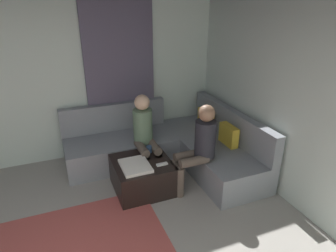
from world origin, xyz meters
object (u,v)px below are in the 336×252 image
at_px(sectional_couch, 172,146).
at_px(game_remote, 162,164).
at_px(person_on_couch_back, 198,145).
at_px(coffee_mug, 149,149).
at_px(person_on_couch_side, 145,133).
at_px(ottoman, 142,175).

bearing_deg(sectional_couch, game_remote, -31.82).
bearing_deg(game_remote, person_on_couch_back, 81.37).
distance_m(sectional_couch, person_on_couch_back, 0.86).
xyz_separation_m(sectional_couch, game_remote, (0.70, -0.43, 0.15)).
bearing_deg(game_remote, coffee_mug, -174.29).
bearing_deg(person_on_couch_back, coffee_mug, 48.07).
xyz_separation_m(game_remote, person_on_couch_side, (-0.55, -0.05, 0.23)).
relative_size(sectional_couch, person_on_couch_back, 2.12).
height_order(ottoman, person_on_couch_side, person_on_couch_side).
bearing_deg(person_on_couch_side, person_on_couch_back, 130.63).
bearing_deg(person_on_couch_back, game_remote, 81.37).
bearing_deg(ottoman, sectional_couch, 128.40).
bearing_deg(person_on_couch_back, person_on_couch_side, 40.63).
bearing_deg(game_remote, ottoman, -129.29).
bearing_deg(sectional_couch, person_on_couch_side, -72.89).
relative_size(coffee_mug, game_remote, 0.63).
bearing_deg(coffee_mug, ottoman, -39.29).
xyz_separation_m(sectional_couch, person_on_couch_side, (0.15, -0.48, 0.38)).
relative_size(sectional_couch, coffee_mug, 26.84).
relative_size(coffee_mug, person_on_couch_back, 0.08).
height_order(coffee_mug, game_remote, coffee_mug).
height_order(ottoman, person_on_couch_back, person_on_couch_back).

